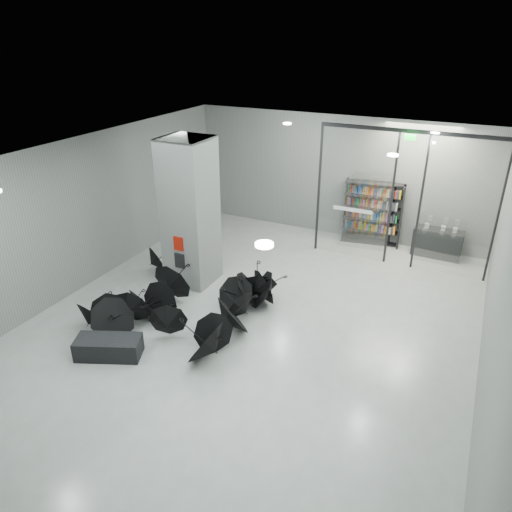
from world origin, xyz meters
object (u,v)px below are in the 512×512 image
at_px(column, 190,213).
at_px(bench, 109,347).
at_px(bookshelf, 372,213).
at_px(shop_counter, 437,243).
at_px(umbrella_cluster, 192,308).

distance_m(column, bench, 4.19).
distance_m(bench, bookshelf, 9.30).
xyz_separation_m(column, bench, (0.26, -3.79, -1.78)).
distance_m(bookshelf, shop_counter, 2.20).
relative_size(bench, bookshelf, 0.67).
bearing_deg(column, shop_counter, 37.80).
xyz_separation_m(bench, bookshelf, (3.59, 8.54, 0.81)).
relative_size(bench, umbrella_cluster, 0.28).
distance_m(bookshelf, umbrella_cluster, 7.12).
xyz_separation_m(column, shop_counter, (5.96, 4.62, -1.57)).
bearing_deg(column, bookshelf, 50.99).
bearing_deg(bench, bookshelf, 43.68).
relative_size(bookshelf, shop_counter, 1.43).
height_order(bookshelf, shop_counter, bookshelf).
xyz_separation_m(column, umbrella_cluster, (1.11, -1.78, -1.68)).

